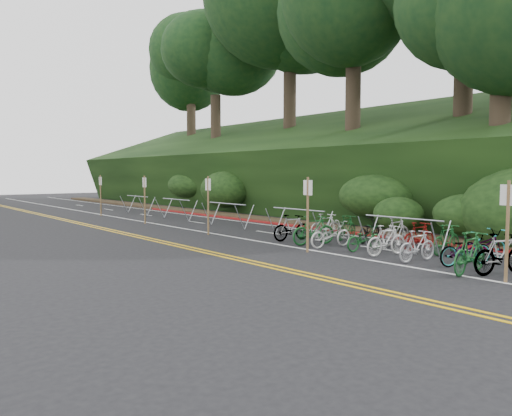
% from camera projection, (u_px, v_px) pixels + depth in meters
% --- Properties ---
extents(ground, '(120.00, 120.00, 0.00)m').
position_uv_depth(ground, '(432.00, 280.00, 12.32)').
color(ground, black).
rests_on(ground, ground).
extents(road_markings, '(7.47, 80.00, 0.01)m').
position_uv_depth(road_markings, '(221.00, 237.00, 20.58)').
color(road_markings, gold).
rests_on(road_markings, ground).
extents(red_curb, '(0.25, 28.00, 0.10)m').
position_uv_depth(red_curb, '(282.00, 224.00, 25.22)').
color(red_curb, maroon).
rests_on(red_curb, ground).
extents(embankment, '(14.30, 48.14, 9.11)m').
position_uv_depth(embankment, '(293.00, 174.00, 35.05)').
color(embankment, black).
rests_on(embankment, ground).
extents(tree_cluster, '(32.97, 54.47, 19.32)m').
position_uv_depth(tree_cluster, '(231.00, 38.00, 34.73)').
color(tree_cluster, '#2D2319').
rests_on(tree_cluster, ground).
extents(bike_racks_rest, '(1.14, 23.00, 1.17)m').
position_uv_depth(bike_racks_rest, '(227.00, 210.00, 24.26)').
color(bike_racks_rest, '#9A9EA8').
rests_on(bike_racks_rest, ground).
extents(signpost_near, '(0.08, 0.40, 2.46)m').
position_uv_depth(signpost_near, '(508.00, 224.00, 11.88)').
color(signpost_near, brown).
rests_on(signpost_near, ground).
extents(signposts_rest, '(0.08, 18.40, 2.50)m').
position_uv_depth(signposts_rest, '(173.00, 199.00, 23.50)').
color(signposts_rest, brown).
rests_on(signposts_rest, ground).
extents(bike_front, '(0.70, 1.91, 1.12)m').
position_uv_depth(bike_front, '(470.00, 253.00, 12.95)').
color(bike_front, '#144C1E').
rests_on(bike_front, ground).
extents(bike_valet, '(3.33, 12.26, 1.09)m').
position_uv_depth(bike_valet, '(421.00, 240.00, 15.91)').
color(bike_valet, navy).
rests_on(bike_valet, ground).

